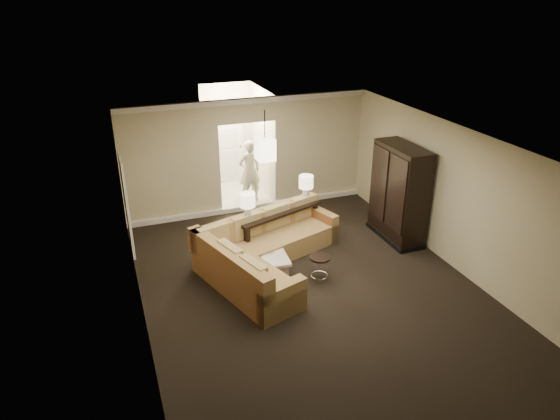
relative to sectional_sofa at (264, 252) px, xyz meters
name	(u,v)px	position (x,y,z in m)	size (l,w,h in m)	color
ground	(313,292)	(0.57, -1.13, -0.37)	(8.00, 8.00, 0.00)	black
wall_back	(248,156)	(0.57, 2.87, 1.03)	(6.00, 0.04, 2.80)	#BCB38E
wall_front	(472,383)	(0.57, -5.13, 1.03)	(6.00, 0.04, 2.80)	#BCB38E
wall_left	(137,254)	(-2.43, -1.13, 1.03)	(0.04, 8.00, 2.80)	#BCB38E
wall_right	(459,200)	(3.57, -1.13, 1.03)	(0.04, 8.00, 2.80)	#BCB38E
ceiling	(318,146)	(0.57, -1.13, 2.43)	(6.00, 8.00, 0.02)	white
crown_molding	(247,101)	(0.57, 2.82, 2.36)	(6.00, 0.10, 0.12)	silver
baseboard	(250,207)	(0.57, 2.82, -0.31)	(6.00, 0.10, 0.12)	silver
side_door	(127,205)	(-2.40, 1.67, 0.68)	(0.05, 0.90, 2.10)	white
foyer	(233,144)	(0.57, 4.21, 0.93)	(1.44, 2.02, 2.80)	beige
sectional_sofa	(264,252)	(0.00, 0.00, 0.00)	(3.27, 3.22, 0.93)	brown
coffee_table	(261,263)	(-0.11, -0.13, -0.17)	(1.06, 1.06, 0.41)	silver
console_table	(278,224)	(0.61, 0.87, 0.10)	(2.08, 1.11, 0.79)	black
armoire	(398,195)	(3.16, 0.27, 0.65)	(0.63, 1.47, 2.12)	black
drink_table	(320,263)	(0.85, -0.76, -0.01)	(0.40, 0.40, 0.50)	black
table_lamp_left	(248,203)	(-0.14, 0.61, 0.82)	(0.32, 0.32, 0.60)	silver
table_lamp_right	(306,184)	(1.35, 1.13, 0.82)	(0.32, 0.32, 0.60)	silver
pendant_light	(265,149)	(0.57, 1.57, 1.58)	(0.38, 0.38, 1.09)	black
person	(249,168)	(0.74, 3.35, 0.53)	(0.65, 0.44, 1.81)	beige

